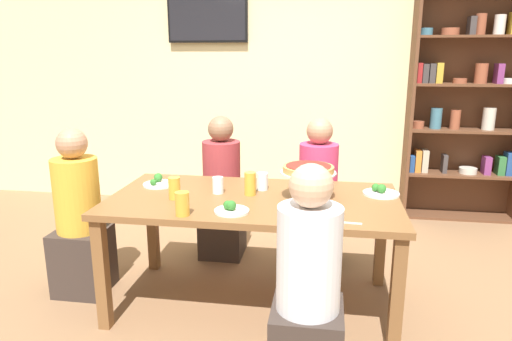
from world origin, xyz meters
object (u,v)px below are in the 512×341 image
at_px(dining_table, 254,210).
at_px(cutlery_knife_near, 298,216).
at_px(salad_plate_spare, 381,191).
at_px(cutlery_fork_far, 345,223).
at_px(bookshelf, 467,105).
at_px(cutlery_fork_near, 304,184).
at_px(diner_near_right, 308,299).
at_px(water_glass_clear_near, 218,185).
at_px(salad_plate_far_diner, 231,209).
at_px(television, 208,19).
at_px(salad_plate_near_diner, 158,182).
at_px(beer_glass_amber_tall, 182,204).
at_px(water_glass_clear_far, 262,181).
at_px(beer_glass_amber_spare, 250,184).
at_px(deep_dish_pizza_stand, 308,171).
at_px(diner_far_left, 222,197).
at_px(diner_head_west, 80,224).
at_px(diner_far_right, 317,201).

height_order(dining_table, cutlery_knife_near, cutlery_knife_near).
relative_size(salad_plate_spare, cutlery_fork_far, 1.27).
bearing_deg(bookshelf, cutlery_fork_near, -131.84).
height_order(diner_near_right, water_glass_clear_near, diner_near_right).
bearing_deg(salad_plate_far_diner, cutlery_fork_near, 59.82).
distance_m(television, cutlery_fork_near, 2.40).
bearing_deg(salad_plate_near_diner, cutlery_fork_far, -23.97).
height_order(dining_table, diner_near_right, diner_near_right).
relative_size(salad_plate_far_diner, beer_glass_amber_tall, 1.48).
height_order(salad_plate_far_diner, cutlery_fork_near, salad_plate_far_diner).
bearing_deg(water_glass_clear_far, dining_table, -99.48).
distance_m(salad_plate_far_diner, beer_glass_amber_spare, 0.35).
height_order(deep_dish_pizza_stand, salad_plate_spare, deep_dish_pizza_stand).
bearing_deg(diner_far_left, diner_head_west, -47.94).
xyz_separation_m(diner_head_west, cutlery_fork_far, (1.75, -0.37, 0.25)).
xyz_separation_m(diner_head_west, deep_dish_pizza_stand, (1.53, 0.03, 0.42)).
bearing_deg(bookshelf, water_glass_clear_far, -133.59).
relative_size(beer_glass_amber_tall, cutlery_fork_far, 0.75).
bearing_deg(cutlery_knife_near, diner_head_west, 150.44).
distance_m(bookshelf, salad_plate_spare, 2.11).
distance_m(deep_dish_pizza_stand, salad_plate_far_diner, 0.55).
height_order(television, cutlery_fork_near, television).
xyz_separation_m(deep_dish_pizza_stand, beer_glass_amber_spare, (-0.37, 0.02, -0.10)).
height_order(beer_glass_amber_spare, cutlery_fork_near, beer_glass_amber_spare).
bearing_deg(salad_plate_spare, diner_near_right, -113.67).
xyz_separation_m(diner_far_right, beer_glass_amber_spare, (-0.42, -0.70, 0.32)).
relative_size(diner_head_west, cutlery_knife_near, 6.39).
bearing_deg(salad_plate_near_diner, diner_far_right, 27.87).
bearing_deg(beer_glass_amber_tall, diner_head_west, 155.70).
height_order(beer_glass_amber_tall, beer_glass_amber_spare, beer_glass_amber_spare).
distance_m(salad_plate_near_diner, beer_glass_amber_tall, 0.67).
bearing_deg(deep_dish_pizza_stand, cutlery_fork_near, 96.41).
xyz_separation_m(dining_table, salad_plate_far_diner, (-0.08, -0.29, 0.10)).
relative_size(dining_table, beer_glass_amber_tall, 13.41).
distance_m(cutlery_fork_near, cutlery_knife_near, 0.67).
relative_size(television, salad_plate_far_diner, 4.17).
height_order(diner_head_west, water_glass_clear_near, diner_head_west).
distance_m(beer_glass_amber_tall, beer_glass_amber_spare, 0.54).
bearing_deg(deep_dish_pizza_stand, television, 118.99).
relative_size(television, cutlery_knife_near, 4.65).
height_order(bookshelf, salad_plate_near_diner, bookshelf).
bearing_deg(salad_plate_far_diner, beer_glass_amber_tall, -160.02).
relative_size(salad_plate_near_diner, salad_plate_spare, 0.95).
distance_m(bookshelf, water_glass_clear_far, 2.56).
relative_size(diner_near_right, cutlery_fork_far, 6.39).
bearing_deg(water_glass_clear_near, cutlery_fork_near, 29.51).
height_order(diner_near_right, salad_plate_far_diner, diner_near_right).
xyz_separation_m(beer_glass_amber_spare, cutlery_fork_far, (0.58, -0.42, -0.07)).
height_order(salad_plate_near_diner, salad_plate_spare, same).
bearing_deg(dining_table, beer_glass_amber_spare, 119.91).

